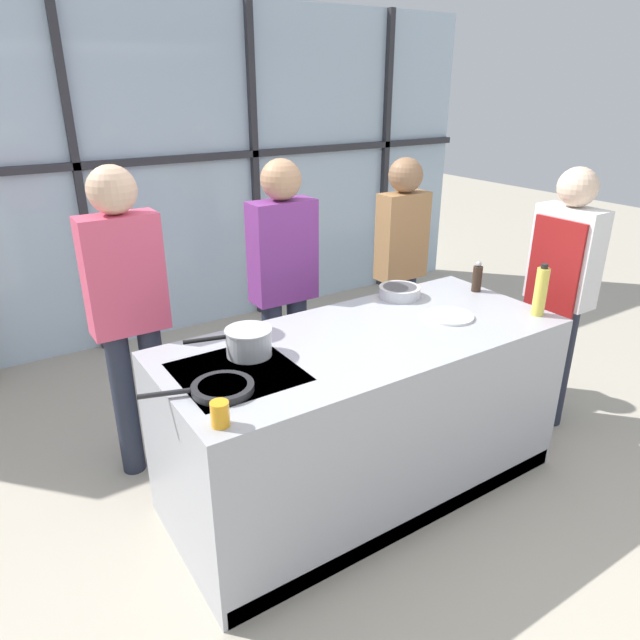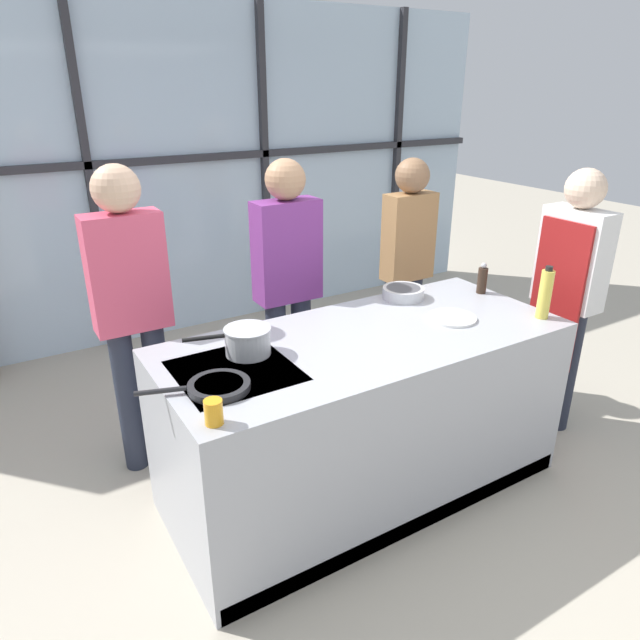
{
  "view_description": "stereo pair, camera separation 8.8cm",
  "coord_description": "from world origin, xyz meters",
  "px_view_note": "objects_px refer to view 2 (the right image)",
  "views": [
    {
      "loc": [
        -1.66,
        -2.11,
        2.14
      ],
      "look_at": [
        -0.22,
        0.1,
        1.04
      ],
      "focal_mm": 32.0,
      "sensor_mm": 36.0,
      "label": 1
    },
    {
      "loc": [
        -1.59,
        -2.15,
        2.14
      ],
      "look_at": [
        -0.22,
        0.1,
        1.04
      ],
      "focal_mm": 32.0,
      "sensor_mm": 36.0,
      "label": 2
    }
  ],
  "objects_px": {
    "frying_pan": "(217,386)",
    "white_plate": "(452,318)",
    "chef": "(568,286)",
    "spectator_far_left": "(131,303)",
    "juice_glass_near": "(214,412)",
    "spectator_center_left": "(288,278)",
    "saucepan": "(247,340)",
    "oil_bottle": "(545,294)",
    "pepper_grinder": "(482,279)",
    "spectator_center_right": "(407,258)",
    "mixing_bowl": "(403,292)"
  },
  "relations": [
    {
      "from": "spectator_far_left",
      "to": "saucepan",
      "type": "relative_size",
      "value": 4.35
    },
    {
      "from": "saucepan",
      "to": "pepper_grinder",
      "type": "distance_m",
      "value": 1.59
    },
    {
      "from": "saucepan",
      "to": "mixing_bowl",
      "type": "height_order",
      "value": "saucepan"
    },
    {
      "from": "white_plate",
      "to": "pepper_grinder",
      "type": "bearing_deg",
      "value": 26.19
    },
    {
      "from": "spectator_far_left",
      "to": "spectator_center_left",
      "type": "height_order",
      "value": "spectator_far_left"
    },
    {
      "from": "mixing_bowl",
      "to": "juice_glass_near",
      "type": "xyz_separation_m",
      "value": [
        -1.48,
        -0.7,
        0.01
      ]
    },
    {
      "from": "white_plate",
      "to": "juice_glass_near",
      "type": "distance_m",
      "value": 1.53
    },
    {
      "from": "spectator_center_right",
      "to": "spectator_far_left",
      "type": "bearing_deg",
      "value": 0.0
    },
    {
      "from": "spectator_far_left",
      "to": "saucepan",
      "type": "bearing_deg",
      "value": 116.04
    },
    {
      "from": "spectator_far_left",
      "to": "spectator_center_left",
      "type": "relative_size",
      "value": 1.02
    },
    {
      "from": "chef",
      "to": "juice_glass_near",
      "type": "relative_size",
      "value": 16.7
    },
    {
      "from": "frying_pan",
      "to": "oil_bottle",
      "type": "distance_m",
      "value": 1.85
    },
    {
      "from": "spectator_center_right",
      "to": "white_plate",
      "type": "relative_size",
      "value": 6.31
    },
    {
      "from": "spectator_far_left",
      "to": "pepper_grinder",
      "type": "relative_size",
      "value": 9.14
    },
    {
      "from": "saucepan",
      "to": "white_plate",
      "type": "relative_size",
      "value": 1.53
    },
    {
      "from": "spectator_center_left",
      "to": "oil_bottle",
      "type": "distance_m",
      "value": 1.51
    },
    {
      "from": "spectator_center_right",
      "to": "frying_pan",
      "type": "distance_m",
      "value": 2.07
    },
    {
      "from": "pepper_grinder",
      "to": "spectator_far_left",
      "type": "bearing_deg",
      "value": 160.39
    },
    {
      "from": "saucepan",
      "to": "white_plate",
      "type": "xyz_separation_m",
      "value": [
        1.14,
        -0.19,
        -0.06
      ]
    },
    {
      "from": "spectator_far_left",
      "to": "saucepan",
      "type": "xyz_separation_m",
      "value": [
        0.36,
        -0.73,
        -0.02
      ]
    },
    {
      "from": "frying_pan",
      "to": "mixing_bowl",
      "type": "relative_size",
      "value": 1.86
    },
    {
      "from": "spectator_far_left",
      "to": "frying_pan",
      "type": "xyz_separation_m",
      "value": [
        0.1,
        -0.97,
        -0.08
      ]
    },
    {
      "from": "chef",
      "to": "spectator_center_right",
      "type": "distance_m",
      "value": 1.07
    },
    {
      "from": "spectator_center_right",
      "to": "mixing_bowl",
      "type": "height_order",
      "value": "spectator_center_right"
    },
    {
      "from": "spectator_far_left",
      "to": "oil_bottle",
      "type": "xyz_separation_m",
      "value": [
        1.93,
        -1.15,
        0.05
      ]
    },
    {
      "from": "spectator_center_left",
      "to": "saucepan",
      "type": "relative_size",
      "value": 4.26
    },
    {
      "from": "frying_pan",
      "to": "saucepan",
      "type": "distance_m",
      "value": 0.36
    },
    {
      "from": "juice_glass_near",
      "to": "saucepan",
      "type": "bearing_deg",
      "value": 53.31
    },
    {
      "from": "spectator_center_left",
      "to": "saucepan",
      "type": "height_order",
      "value": "spectator_center_left"
    },
    {
      "from": "spectator_center_right",
      "to": "oil_bottle",
      "type": "height_order",
      "value": "spectator_center_right"
    },
    {
      "from": "white_plate",
      "to": "mixing_bowl",
      "type": "relative_size",
      "value": 1.07
    },
    {
      "from": "oil_bottle",
      "to": "juice_glass_near",
      "type": "xyz_separation_m",
      "value": [
        -1.94,
        -0.06,
        -0.09
      ]
    },
    {
      "from": "spectator_far_left",
      "to": "white_plate",
      "type": "bearing_deg",
      "value": 148.6
    },
    {
      "from": "oil_bottle",
      "to": "frying_pan",
      "type": "bearing_deg",
      "value": 174.43
    },
    {
      "from": "frying_pan",
      "to": "chef",
      "type": "bearing_deg",
      "value": 0.68
    },
    {
      "from": "chef",
      "to": "white_plate",
      "type": "bearing_deg",
      "value": 87.91
    },
    {
      "from": "frying_pan",
      "to": "spectator_center_right",
      "type": "bearing_deg",
      "value": 28.07
    },
    {
      "from": "oil_bottle",
      "to": "spectator_center_left",
      "type": "bearing_deg",
      "value": 130.07
    },
    {
      "from": "frying_pan",
      "to": "juice_glass_near",
      "type": "xyz_separation_m",
      "value": [
        -0.11,
        -0.24,
        0.03
      ]
    },
    {
      "from": "saucepan",
      "to": "pepper_grinder",
      "type": "xyz_separation_m",
      "value": [
        1.59,
        0.04,
        0.02
      ]
    },
    {
      "from": "white_plate",
      "to": "mixing_bowl",
      "type": "bearing_deg",
      "value": 92.74
    },
    {
      "from": "oil_bottle",
      "to": "pepper_grinder",
      "type": "bearing_deg",
      "value": 88.76
    },
    {
      "from": "spectator_far_left",
      "to": "spectator_center_right",
      "type": "xyz_separation_m",
      "value": [
        1.93,
        -0.0,
        -0.04
      ]
    },
    {
      "from": "chef",
      "to": "spectator_far_left",
      "type": "distance_m",
      "value": 2.61
    },
    {
      "from": "spectator_center_right",
      "to": "frying_pan",
      "type": "height_order",
      "value": "spectator_center_right"
    },
    {
      "from": "frying_pan",
      "to": "white_plate",
      "type": "relative_size",
      "value": 1.75
    },
    {
      "from": "frying_pan",
      "to": "white_plate",
      "type": "distance_m",
      "value": 1.4
    },
    {
      "from": "spectator_center_right",
      "to": "juice_glass_near",
      "type": "xyz_separation_m",
      "value": [
        -1.93,
        -1.21,
        -0.0
      ]
    },
    {
      "from": "chef",
      "to": "juice_glass_near",
      "type": "height_order",
      "value": "chef"
    },
    {
      "from": "spectator_far_left",
      "to": "white_plate",
      "type": "height_order",
      "value": "spectator_far_left"
    }
  ]
}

